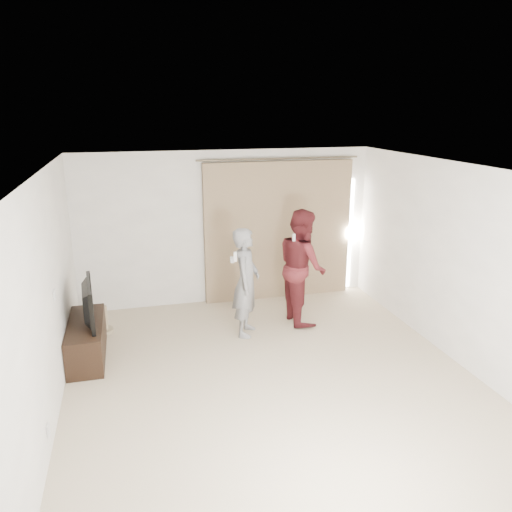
# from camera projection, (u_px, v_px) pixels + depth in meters

# --- Properties ---
(floor) EXTENTS (5.50, 5.50, 0.00)m
(floor) POSITION_uv_depth(u_px,v_px,m) (271.00, 377.00, 6.28)
(floor) COLOR tan
(floor) RESTS_ON ground
(wall_back) EXTENTS (5.00, 0.04, 2.60)m
(wall_back) POSITION_uv_depth(u_px,v_px,m) (227.00, 228.00, 8.46)
(wall_back) COLOR beige
(wall_back) RESTS_ON ground
(wall_left) EXTENTS (0.04, 5.50, 2.60)m
(wall_left) POSITION_uv_depth(u_px,v_px,m) (47.00, 299.00, 5.30)
(wall_left) COLOR beige
(wall_left) RESTS_ON ground
(ceiling) EXTENTS (5.00, 5.50, 0.01)m
(ceiling) POSITION_uv_depth(u_px,v_px,m) (274.00, 169.00, 5.53)
(ceiling) COLOR white
(ceiling) RESTS_ON wall_back
(curtain) EXTENTS (2.80, 0.11, 2.46)m
(curtain) POSITION_uv_depth(u_px,v_px,m) (279.00, 231.00, 8.64)
(curtain) COLOR tan
(curtain) RESTS_ON ground
(tv_console) EXTENTS (0.45, 1.31, 0.50)m
(tv_console) POSITION_uv_depth(u_px,v_px,m) (87.00, 340.00, 6.72)
(tv_console) COLOR black
(tv_console) RESTS_ON ground
(tv) EXTENTS (0.21, 0.99, 0.56)m
(tv) POSITION_uv_depth(u_px,v_px,m) (83.00, 303.00, 6.57)
(tv) COLOR black
(tv) RESTS_ON tv_console
(scratching_post) EXTENTS (0.31, 0.31, 0.41)m
(scratching_post) POSITION_uv_depth(u_px,v_px,m) (102.00, 322.00, 7.49)
(scratching_post) COLOR tan
(scratching_post) RESTS_ON ground
(person_man) EXTENTS (0.59, 0.70, 1.62)m
(person_man) POSITION_uv_depth(u_px,v_px,m) (246.00, 282.00, 7.27)
(person_man) COLOR slate
(person_man) RESTS_ON ground
(person_woman) EXTENTS (0.70, 0.89, 1.79)m
(person_woman) POSITION_uv_depth(u_px,v_px,m) (302.00, 266.00, 7.73)
(person_woman) COLOR #571A1E
(person_woman) RESTS_ON ground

